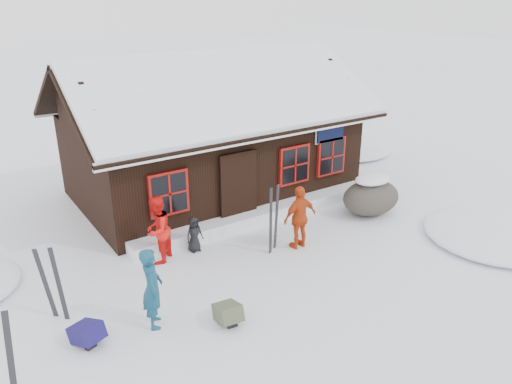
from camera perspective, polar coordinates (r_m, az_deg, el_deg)
ground at (r=11.60m, az=0.62°, el=-9.02°), size 120.00×120.00×0.00m
mountain_hut at (r=15.61m, az=-5.15°, el=5.55°), size 8.90×6.09×4.42m
snow_drift at (r=13.91m, az=0.50°, el=-2.64°), size 7.60×0.60×0.35m
snow_mounds at (r=13.78m, az=1.93°, el=-3.71°), size 20.60×13.20×0.48m
skier_teal at (r=9.69m, az=-11.79°, el=-10.68°), size 0.57×0.69×1.64m
skier_orange_left at (r=11.84m, az=-11.22°, el=-4.27°), size 1.01×1.00×1.64m
skier_orange_right at (r=12.30m, az=5.03°, el=-2.90°), size 0.96×0.41×1.63m
skier_crouched at (r=12.32m, az=-7.07°, el=-4.83°), size 0.46×0.32×0.90m
boulder at (r=14.62m, az=13.01°, el=-0.47°), size 1.78×1.33×1.04m
ski_pair_left at (r=8.78m, az=-27.22°, el=-16.86°), size 0.51×0.15×1.74m
ski_pair_mid at (r=10.47m, az=-22.24°, el=-9.80°), size 0.42×0.33×1.59m
ski_pair_right at (r=12.12m, az=2.03°, el=-3.22°), size 0.42×0.22×1.73m
ski_poles at (r=14.64m, az=13.35°, el=-0.39°), size 0.21×0.10×1.17m
backpack_blue at (r=9.91m, az=-18.71°, el=-15.33°), size 0.62×0.70×0.32m
backpack_olive at (r=9.93m, az=-3.22°, el=-13.94°), size 0.50×0.63×0.32m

